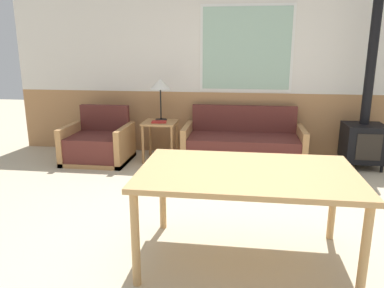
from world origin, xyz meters
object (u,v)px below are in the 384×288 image
at_px(table_lamp, 160,86).
at_px(dining_table, 247,179).
at_px(side_table, 160,129).
at_px(couch, 243,146).
at_px(armchair, 98,145).
at_px(wood_stove, 364,130).

relative_size(table_lamp, dining_table, 0.38).
bearing_deg(dining_table, table_lamp, 115.29).
height_order(side_table, table_lamp, table_lamp).
bearing_deg(table_lamp, side_table, -87.63).
xyz_separation_m(couch, dining_table, (0.03, -2.62, 0.43)).
distance_m(couch, table_lamp, 1.49).
height_order(armchair, dining_table, armchair).
distance_m(table_lamp, wood_stove, 2.94).
relative_size(side_table, table_lamp, 0.96).
bearing_deg(couch, side_table, -177.82).
relative_size(armchair, dining_table, 0.56).
height_order(table_lamp, dining_table, table_lamp).
distance_m(side_table, dining_table, 2.87).
height_order(armchair, wood_stove, wood_stove).
distance_m(armchair, side_table, 0.94).
bearing_deg(dining_table, wood_stove, 58.26).
bearing_deg(wood_stove, table_lamp, 179.52).
xyz_separation_m(dining_table, wood_stove, (1.63, 2.63, -0.14)).
distance_m(couch, side_table, 1.24).
xyz_separation_m(couch, side_table, (-1.22, -0.05, 0.23)).
relative_size(couch, dining_table, 1.06).
height_order(side_table, dining_table, dining_table).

